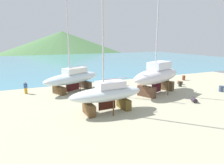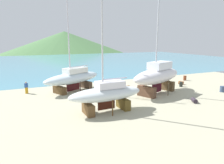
{
  "view_description": "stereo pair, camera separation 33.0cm",
  "coord_description": "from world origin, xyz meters",
  "px_view_note": "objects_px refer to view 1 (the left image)",
  "views": [
    {
      "loc": [
        -15.3,
        -24.27,
        7.34
      ],
      "look_at": [
        -4.96,
        -1.41,
        2.02
      ],
      "focal_mm": 31.62,
      "sensor_mm": 36.0,
      "label": 1
    },
    {
      "loc": [
        -15.0,
        -24.4,
        7.34
      ],
      "look_at": [
        -4.96,
        -1.41,
        2.02
      ],
      "focal_mm": 31.62,
      "sensor_mm": 36.0,
      "label": 2
    }
  ],
  "objects_px": {
    "sailboat_far_slipway": "(73,78)",
    "barrel_rust_far": "(221,89)",
    "sailboat_small_center": "(157,75)",
    "barrel_tipped_center": "(180,83)",
    "barrel_by_slipway": "(194,100)",
    "barrel_ochre": "(184,78)",
    "barrel_blue_faded": "(180,84)",
    "sailboat_large_starboard": "(107,94)",
    "worker": "(26,88)"
  },
  "relations": [
    {
      "from": "sailboat_large_starboard",
      "to": "barrel_blue_faded",
      "type": "bearing_deg",
      "value": -162.31
    },
    {
      "from": "barrel_blue_faded",
      "to": "barrel_ochre",
      "type": "bearing_deg",
      "value": 40.56
    },
    {
      "from": "sailboat_large_starboard",
      "to": "worker",
      "type": "bearing_deg",
      "value": -58.14
    },
    {
      "from": "sailboat_small_center",
      "to": "barrel_blue_faded",
      "type": "height_order",
      "value": "sailboat_small_center"
    },
    {
      "from": "worker",
      "to": "barrel_rust_far",
      "type": "xyz_separation_m",
      "value": [
        26.04,
        -10.44,
        -0.47
      ]
    },
    {
      "from": "sailboat_large_starboard",
      "to": "barrel_tipped_center",
      "type": "xyz_separation_m",
      "value": [
        16.45,
        6.96,
        -1.63
      ]
    },
    {
      "from": "worker",
      "to": "barrel_blue_faded",
      "type": "height_order",
      "value": "worker"
    },
    {
      "from": "sailboat_small_center",
      "to": "sailboat_far_slipway",
      "type": "bearing_deg",
      "value": -53.18
    },
    {
      "from": "barrel_ochre",
      "to": "barrel_tipped_center",
      "type": "bearing_deg",
      "value": -142.19
    },
    {
      "from": "sailboat_large_starboard",
      "to": "barrel_by_slipway",
      "type": "height_order",
      "value": "sailboat_large_starboard"
    },
    {
      "from": "sailboat_far_slipway",
      "to": "barrel_rust_far",
      "type": "xyz_separation_m",
      "value": [
        19.59,
        -9.44,
        -1.55
      ]
    },
    {
      "from": "worker",
      "to": "barrel_by_slipway",
      "type": "xyz_separation_m",
      "value": [
        18.44,
        -12.58,
        -0.62
      ]
    },
    {
      "from": "sailboat_small_center",
      "to": "barrel_blue_faded",
      "type": "xyz_separation_m",
      "value": [
        5.95,
        1.7,
        -2.15
      ]
    },
    {
      "from": "barrel_tipped_center",
      "to": "sailboat_small_center",
      "type": "bearing_deg",
      "value": -157.37
    },
    {
      "from": "barrel_tipped_center",
      "to": "barrel_rust_far",
      "type": "relative_size",
      "value": 0.91
    },
    {
      "from": "barrel_ochre",
      "to": "barrel_rust_far",
      "type": "bearing_deg",
      "value": -97.84
    },
    {
      "from": "barrel_tipped_center",
      "to": "barrel_ochre",
      "type": "relative_size",
      "value": 0.88
    },
    {
      "from": "barrel_blue_faded",
      "to": "barrel_by_slipway",
      "type": "distance_m",
      "value": 8.4
    },
    {
      "from": "sailboat_far_slipway",
      "to": "worker",
      "type": "height_order",
      "value": "sailboat_far_slipway"
    },
    {
      "from": "worker",
      "to": "barrel_tipped_center",
      "type": "distance_m",
      "value": 24.48
    },
    {
      "from": "barrel_tipped_center",
      "to": "barrel_by_slipway",
      "type": "distance_m",
      "value": 10.15
    },
    {
      "from": "sailboat_large_starboard",
      "to": "barrel_blue_faded",
      "type": "relative_size",
      "value": 16.63
    },
    {
      "from": "barrel_blue_faded",
      "to": "barrel_rust_far",
      "type": "height_order",
      "value": "barrel_rust_far"
    },
    {
      "from": "barrel_ochre",
      "to": "barrel_by_slipway",
      "type": "bearing_deg",
      "value": -129.07
    },
    {
      "from": "sailboat_far_slipway",
      "to": "sailboat_small_center",
      "type": "height_order",
      "value": "sailboat_far_slipway"
    },
    {
      "from": "sailboat_large_starboard",
      "to": "barrel_blue_faded",
      "type": "xyz_separation_m",
      "value": [
        15.23,
        5.66,
        -1.51
      ]
    },
    {
      "from": "sailboat_small_center",
      "to": "worker",
      "type": "xyz_separation_m",
      "value": [
        -16.94,
        7.16,
        -1.67
      ]
    },
    {
      "from": "barrel_blue_faded",
      "to": "barrel_rust_far",
      "type": "distance_m",
      "value": 5.89
    },
    {
      "from": "barrel_tipped_center",
      "to": "barrel_rust_far",
      "type": "bearing_deg",
      "value": -72.95
    },
    {
      "from": "worker",
      "to": "barrel_blue_faded",
      "type": "bearing_deg",
      "value": 35.11
    },
    {
      "from": "sailboat_small_center",
      "to": "barrel_rust_far",
      "type": "distance_m",
      "value": 9.9
    },
    {
      "from": "sailboat_small_center",
      "to": "barrel_tipped_center",
      "type": "relative_size",
      "value": 20.98
    },
    {
      "from": "barrel_blue_faded",
      "to": "sailboat_small_center",
      "type": "bearing_deg",
      "value": -164.1
    },
    {
      "from": "barrel_by_slipway",
      "to": "barrel_tipped_center",
      "type": "bearing_deg",
      "value": 56.0
    },
    {
      "from": "sailboat_small_center",
      "to": "barrel_rust_far",
      "type": "bearing_deg",
      "value": 137.35
    },
    {
      "from": "barrel_blue_faded",
      "to": "barrel_by_slipway",
      "type": "height_order",
      "value": "barrel_blue_faded"
    },
    {
      "from": "barrel_ochre",
      "to": "barrel_by_slipway",
      "type": "distance_m",
      "value": 13.96
    },
    {
      "from": "barrel_tipped_center",
      "to": "barrel_rust_far",
      "type": "height_order",
      "value": "barrel_rust_far"
    },
    {
      "from": "worker",
      "to": "sailboat_far_slipway",
      "type": "bearing_deg",
      "value": 39.71
    },
    {
      "from": "barrel_by_slipway",
      "to": "sailboat_small_center",
      "type": "bearing_deg",
      "value": 105.38
    },
    {
      "from": "barrel_ochre",
      "to": "worker",
      "type": "bearing_deg",
      "value": 176.34
    },
    {
      "from": "sailboat_large_starboard",
      "to": "barrel_tipped_center",
      "type": "distance_m",
      "value": 17.94
    },
    {
      "from": "barrel_by_slipway",
      "to": "barrel_ochre",
      "type": "bearing_deg",
      "value": 50.93
    },
    {
      "from": "barrel_blue_faded",
      "to": "barrel_tipped_center",
      "type": "xyz_separation_m",
      "value": [
        1.22,
        1.29,
        -0.12
      ]
    },
    {
      "from": "barrel_tipped_center",
      "to": "worker",
      "type": "bearing_deg",
      "value": 170.2
    },
    {
      "from": "sailboat_far_slipway",
      "to": "sailboat_small_center",
      "type": "bearing_deg",
      "value": 123.67
    },
    {
      "from": "barrel_ochre",
      "to": "barrel_rust_far",
      "type": "distance_m",
      "value": 8.78
    },
    {
      "from": "sailboat_large_starboard",
      "to": "barrel_rust_far",
      "type": "xyz_separation_m",
      "value": [
        18.38,
        0.68,
        -1.49
      ]
    },
    {
      "from": "barrel_ochre",
      "to": "barrel_by_slipway",
      "type": "xyz_separation_m",
      "value": [
        -8.8,
        -10.84,
        -0.16
      ]
    },
    {
      "from": "sailboat_far_slipway",
      "to": "sailboat_small_center",
      "type": "relative_size",
      "value": 1.01
    }
  ]
}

